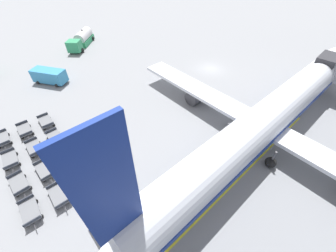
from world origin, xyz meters
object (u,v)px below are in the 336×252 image
Objects in this scene: fuel_tanker_primary at (82,39)px; baggage_dolly_row_mid_a_col_a at (25,130)px; baggage_dolly_row_mid_b_col_b at (55,138)px; baggage_dolly_row_mid_b_col_a at (46,122)px; baggage_dolly_row_near_col_b at (10,160)px; baggage_dolly_row_mid_b_col_d at (82,181)px; baggage_dolly_row_mid_a_col_d at (59,195)px; airplane at (270,117)px; baggage_dolly_row_mid_a_col_c at (45,170)px; service_van at (49,76)px; baggage_dolly_row_near_col_c at (19,184)px; baggage_dolly_row_mid_b_col_c at (69,157)px; baggage_dolly_row_mid_a_col_b at (34,148)px; baggage_dolly_row_near_col_a at (3,139)px; baggage_dolly_row_near_col_d at (30,211)px.

fuel_tanker_primary is 2.64× the size of baggage_dolly_row_mid_a_col_a.
baggage_dolly_row_mid_b_col_b is (26.98, -14.06, -0.81)m from fuel_tanker_primary.
fuel_tanker_primary reaches higher than baggage_dolly_row_mid_b_col_a.
baggage_dolly_row_near_col_b is 1.00× the size of baggage_dolly_row_mid_b_col_d.
baggage_dolly_row_mid_b_col_b is at bearing 165.68° from baggage_dolly_row_mid_a_col_d.
airplane is 25.45m from baggage_dolly_row_mid_a_col_c.
baggage_dolly_row_near_col_c is (18.83, -8.32, -0.79)m from service_van.
service_van reaches higher than baggage_dolly_row_mid_a_col_a.
baggage_dolly_row_near_col_b is at bearing -145.45° from baggage_dolly_row_mid_a_col_c.
baggage_dolly_row_mid_b_col_b is at bearing 1.48° from baggage_dolly_row_mid_b_col_a.
fuel_tanker_primary reaches higher than baggage_dolly_row_mid_b_col_c.
baggage_dolly_row_near_col_a is at bearing -145.28° from baggage_dolly_row_mid_a_col_b.
baggage_dolly_row_mid_a_col_b is at bearing -22.10° from service_van.
baggage_dolly_row_near_col_c is at bearing -113.33° from airplane.
baggage_dolly_row_mid_b_col_d is (22.42, -3.34, -0.79)m from service_van.
baggage_dolly_row_mid_a_col_b is at bearing -30.20° from baggage_dolly_row_mid_b_col_a.
baggage_dolly_row_near_col_b is at bearing -28.74° from baggage_dolly_row_mid_a_col_a.
baggage_dolly_row_near_col_d is 6.21m from baggage_dolly_row_mid_b_col_c.
baggage_dolly_row_mid_a_col_b and baggage_dolly_row_mid_b_col_a have the same top height.
baggage_dolly_row_near_col_a and baggage_dolly_row_mid_a_col_d have the same top height.
airplane is 29.56m from baggage_dolly_row_near_col_b.
baggage_dolly_row_mid_a_col_c is at bearing -28.59° from baggage_dolly_row_mid_b_col_b.
baggage_dolly_row_mid_b_col_a is at bearing -178.52° from baggage_dolly_row_mid_b_col_b.
baggage_dolly_row_mid_a_col_d is at bearing 3.72° from baggage_dolly_row_mid_a_col_c.
baggage_dolly_row_mid_b_col_d is at bearing 1.53° from baggage_dolly_row_mid_b_col_b.
baggage_dolly_row_mid_a_col_b and baggage_dolly_row_mid_a_col_c have the same top height.
baggage_dolly_row_mid_a_col_d is at bearing -9.38° from baggage_dolly_row_mid_b_col_a.
fuel_tanker_primary is 2.61× the size of baggage_dolly_row_near_col_c.
baggage_dolly_row_mid_a_col_b and baggage_dolly_row_mid_b_col_d have the same top height.
fuel_tanker_primary reaches higher than baggage_dolly_row_mid_b_col_b.
baggage_dolly_row_mid_a_col_c is 1.01× the size of baggage_dolly_row_mid_a_col_d.
baggage_dolly_row_mid_b_col_a is at bearing -177.34° from baggage_dolly_row_mid_b_col_c.
service_van is 22.68m from baggage_dolly_row_mid_b_col_d.
baggage_dolly_row_near_col_d is 1.00× the size of baggage_dolly_row_mid_a_col_a.
baggage_dolly_row_mid_b_col_d is at bearing -21.64° from fuel_tanker_primary.
baggage_dolly_row_near_col_b is at bearing -125.61° from baggage_dolly_row_mid_b_col_c.
baggage_dolly_row_near_col_b is 6.38m from baggage_dolly_row_mid_b_col_a.
baggage_dolly_row_mid_b_col_c is at bearing 20.24° from baggage_dolly_row_mid_a_col_a.
airplane reaches higher than baggage_dolly_row_mid_a_col_c.
baggage_dolly_row_near_col_a is 5.01m from baggage_dolly_row_mid_b_col_a.
baggage_dolly_row_mid_a_col_d is at bearing -87.65° from baggage_dolly_row_mid_b_col_d.
baggage_dolly_row_mid_b_col_b is 1.00× the size of baggage_dolly_row_mid_b_col_c.
baggage_dolly_row_near_col_a is 1.00× the size of baggage_dolly_row_mid_a_col_b.
baggage_dolly_row_mid_a_col_a is at bearing -177.10° from baggage_dolly_row_mid_a_col_d.
baggage_dolly_row_mid_a_col_d is 0.99× the size of baggage_dolly_row_mid_b_col_b.
baggage_dolly_row_mid_b_col_c is at bearing 128.88° from baggage_dolly_row_near_col_d.
fuel_tanker_primary is 35.22m from baggage_dolly_row_mid_a_col_c.
service_van is at bearing 166.23° from baggage_dolly_row_mid_b_col_b.
baggage_dolly_row_mid_b_col_d is at bearing 13.69° from baggage_dolly_row_mid_a_col_a.
baggage_dolly_row_near_col_a is at bearing -177.60° from baggage_dolly_row_near_col_c.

